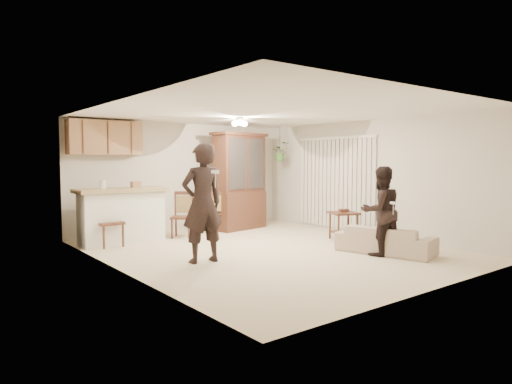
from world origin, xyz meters
TOP-DOWN VIEW (x-y plane):
  - floor at (0.00, 0.00)m, footprint 6.50×6.50m
  - ceiling at (0.00, 0.00)m, footprint 5.50×6.50m
  - wall_back at (0.00, 3.25)m, footprint 5.50×0.02m
  - wall_front at (0.00, -3.25)m, footprint 5.50×0.02m
  - wall_left at (-2.75, 0.00)m, footprint 0.02×6.50m
  - wall_right at (2.75, 0.00)m, footprint 0.02×6.50m
  - breakfast_bar at (-1.85, 2.35)m, footprint 1.60×0.55m
  - bar_top at (-1.85, 2.35)m, footprint 1.75×0.70m
  - upper_cabinets at (-1.90, 3.07)m, footprint 1.50×0.34m
  - vertical_blinds at (2.71, 0.90)m, footprint 0.06×2.30m
  - ceiling_fixture at (0.20, 1.20)m, footprint 0.36×0.36m
  - hanging_plant at (2.30, 2.40)m, footprint 0.43×0.37m
  - plant_cord at (2.30, 2.40)m, footprint 0.01×0.01m
  - sofa at (1.41, -1.48)m, footprint 1.18×2.00m
  - adult at (-1.48, -0.11)m, footprint 0.69×0.48m
  - child at (1.21, -1.53)m, footprint 0.79×0.71m
  - china_hutch at (1.07, 2.43)m, footprint 1.52×0.80m
  - side_table at (1.88, -0.10)m, footprint 0.69×0.69m
  - chair_bar at (-2.19, 2.12)m, footprint 0.46×0.46m
  - chair_hutch_left at (-0.60, 2.19)m, footprint 0.61×0.61m
  - chair_hutch_right at (0.37, 2.44)m, footprint 0.44×0.44m
  - controller_adult at (-1.52, -0.56)m, footprint 0.06×0.17m
  - controller_child at (1.08, -1.86)m, footprint 0.08×0.14m

SIDE VIEW (x-z plane):
  - floor at x=0.00m, z-range 0.00..0.00m
  - chair_hutch_right at x=0.37m, z-range -0.20..0.73m
  - chair_hutch_left at x=-0.60m, z-range -0.21..0.76m
  - chair_bar at x=-2.19m, z-range -0.22..0.79m
  - side_table at x=1.88m, z-range -0.02..0.62m
  - sofa at x=1.41m, z-range 0.00..0.73m
  - breakfast_bar at x=-1.85m, z-range 0.00..1.00m
  - child at x=1.21m, z-range 0.00..1.35m
  - adult at x=-1.48m, z-range 0.00..1.80m
  - controller_child at x=1.08m, z-range 0.92..0.96m
  - bar_top at x=-1.85m, z-range 1.01..1.09m
  - vertical_blinds at x=2.71m, z-range 0.05..2.15m
  - china_hutch at x=1.07m, z-range -0.01..2.26m
  - wall_back at x=0.00m, z-range 0.00..2.50m
  - wall_front at x=0.00m, z-range 0.00..2.50m
  - wall_left at x=-2.75m, z-range 0.00..2.50m
  - wall_right at x=2.75m, z-range 0.00..2.50m
  - controller_adult at x=-1.52m, z-range 1.44..1.49m
  - hanging_plant at x=2.30m, z-range 1.61..2.09m
  - upper_cabinets at x=-1.90m, z-range 1.75..2.45m
  - plant_cord at x=2.30m, z-range 1.85..2.50m
  - ceiling_fixture at x=0.20m, z-range 2.30..2.50m
  - ceiling at x=0.00m, z-range 2.49..2.51m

